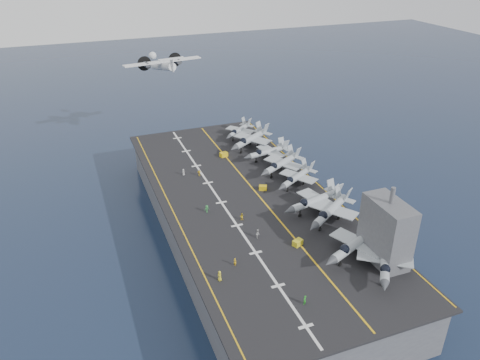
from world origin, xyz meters
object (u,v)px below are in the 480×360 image
object	(u,v)px
island_superstructure	(387,225)
fighter_jet_0	(385,260)
tow_cart_a	(298,243)
transport_plane	(163,66)

from	to	relation	value
island_superstructure	fighter_jet_0	bearing A→B (deg)	-120.95
fighter_jet_0	tow_cart_a	size ratio (longest dim) A/B	7.77
fighter_jet_0	transport_plane	size ratio (longest dim) A/B	0.65
fighter_jet_0	transport_plane	world-z (taller)	transport_plane
transport_plane	fighter_jet_0	bearing A→B (deg)	-78.66
fighter_jet_0	island_superstructure	bearing A→B (deg)	59.05
fighter_jet_0	tow_cart_a	bearing A→B (deg)	130.42
fighter_jet_0	tow_cart_a	world-z (taller)	fighter_jet_0
tow_cart_a	island_superstructure	bearing A→B (deg)	-36.94
island_superstructure	tow_cart_a	bearing A→B (deg)	143.06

